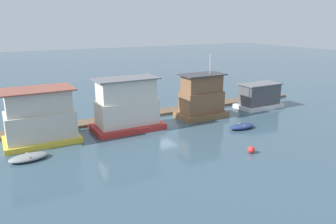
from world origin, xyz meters
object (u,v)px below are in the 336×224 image
Objects in this scene: houseboat_yellow at (40,118)px; dinghy_grey at (29,157)px; houseboat_brown at (202,98)px; dinghy_navy at (242,126)px; houseboat_white at (259,96)px; houseboat_red at (127,106)px; buoy_red at (251,150)px.

dinghy_grey is (-1.59, -3.79, -2.02)m from houseboat_yellow.
houseboat_brown is (17.07, -0.45, -0.06)m from houseboat_yellow.
dinghy_navy is (18.25, -5.94, -2.00)m from houseboat_yellow.
houseboat_white is 1.83× the size of dinghy_grey.
dinghy_navy is (10.10, -5.58, -2.09)m from houseboat_red.
dinghy_navy is (1.19, -5.49, -1.94)m from houseboat_brown.
dinghy_grey is at bearing 173.82° from dinghy_navy.
houseboat_brown reaches higher than dinghy_navy.
houseboat_yellow is 2.19× the size of dinghy_navy.
houseboat_red is 12.81m from buoy_red.
houseboat_white is 9.39× the size of buoy_red.
houseboat_brown is 8.85m from houseboat_white.
houseboat_brown is 11.66× the size of buoy_red.
houseboat_white is at bearing 43.98° from buoy_red.
houseboat_yellow is at bearing 178.49° from houseboat_brown.
buoy_red is (-11.17, -10.78, -1.15)m from houseboat_white.
dinghy_navy is 4.86× the size of buoy_red.
houseboat_red is (8.15, -0.36, 0.09)m from houseboat_yellow.
houseboat_brown is at bearing -179.56° from houseboat_white.
houseboat_red is at bearing 179.40° from houseboat_brown.
houseboat_yellow reaches higher than buoy_red.
dinghy_grey is (-18.66, -3.34, -1.96)m from houseboat_brown.
houseboat_red is 10.55m from dinghy_grey.
dinghy_grey is (-9.74, -3.43, -2.11)m from houseboat_red.
houseboat_white is at bearing 7.07° from dinghy_grey.
houseboat_white is at bearing 36.07° from dinghy_navy.
houseboat_yellow is at bearing 142.81° from buoy_red.
dinghy_navy reaches higher than dinghy_grey.
houseboat_brown is 2.27× the size of dinghy_grey.
buoy_red is at bearing -24.33° from dinghy_grey.
dinghy_navy is at bearing 55.88° from buoy_red.
buoy_red is (16.31, -7.37, 0.06)m from dinghy_grey.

